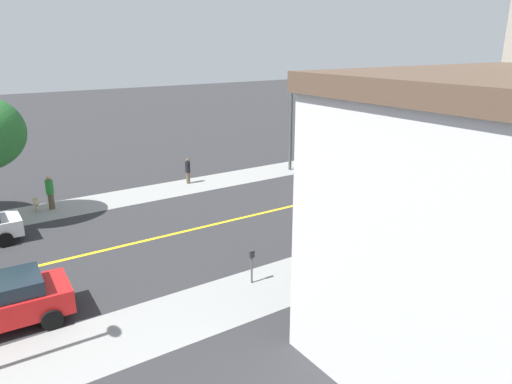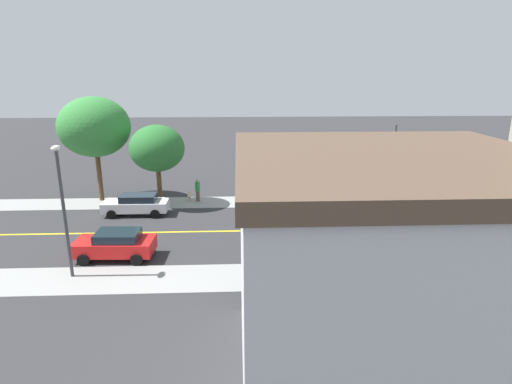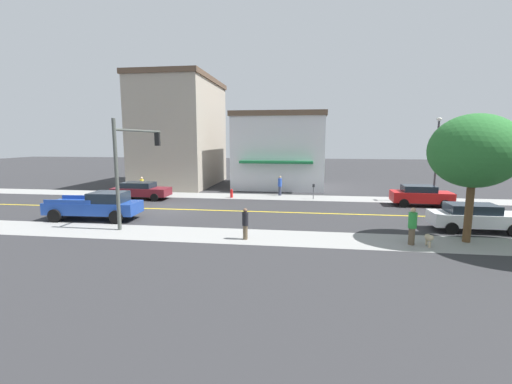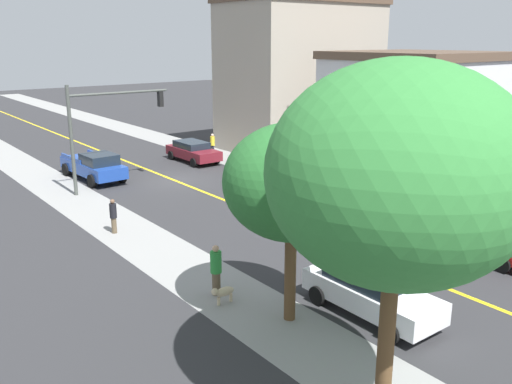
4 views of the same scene
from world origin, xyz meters
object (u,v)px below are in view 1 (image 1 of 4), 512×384
object	(u,v)px
fire_hydrant	(381,231)
small_dog	(36,203)
parking_meter	(252,262)
blue_pickup_truck	(342,158)
maroon_sedan_left_curb	(447,185)
pedestrian_black_shirt	(188,170)
pedestrian_green_shirt	(50,192)
pedestrian_yellow_shirt	(499,191)
pedestrian_blue_shirt	(342,255)
traffic_light_mast	(310,113)

from	to	relation	value
fire_hydrant	small_dog	distance (m)	17.19
parking_meter	blue_pickup_truck	distance (m)	16.50
maroon_sedan_left_curb	blue_pickup_truck	size ratio (longest dim) A/B	0.81
fire_hydrant	pedestrian_black_shirt	xyz separation A→B (m)	(12.38, 3.32, 0.47)
blue_pickup_truck	pedestrian_green_shirt	size ratio (longest dim) A/B	3.21
blue_pickup_truck	pedestrian_green_shirt	bearing A→B (deg)	-11.81
pedestrian_yellow_shirt	pedestrian_blue_shirt	xyz separation A→B (m)	(-1.24, 12.35, 0.09)
pedestrian_black_shirt	blue_pickup_truck	bearing A→B (deg)	76.52
traffic_light_mast	pedestrian_yellow_shirt	xyz separation A→B (m)	(-10.05, -4.48, -3.20)
fire_hydrant	small_dog	size ratio (longest dim) A/B	0.90
pedestrian_black_shirt	parking_meter	bearing A→B (deg)	-12.23
fire_hydrant	traffic_light_mast	world-z (taller)	traffic_light_mast
pedestrian_green_shirt	pedestrian_black_shirt	xyz separation A→B (m)	(0.21, -7.91, -0.10)
pedestrian_blue_shirt	small_dog	distance (m)	16.19
maroon_sedan_left_curb	pedestrian_green_shirt	world-z (taller)	pedestrian_green_shirt
traffic_light_mast	pedestrian_blue_shirt	size ratio (longest dim) A/B	3.43
parking_meter	traffic_light_mast	size ratio (longest dim) A/B	0.21
pedestrian_yellow_shirt	pedestrian_black_shirt	world-z (taller)	pedestrian_yellow_shirt
pedestrian_green_shirt	traffic_light_mast	bearing A→B (deg)	-157.64
fire_hydrant	pedestrian_black_shirt	world-z (taller)	pedestrian_black_shirt
traffic_light_mast	pedestrian_yellow_shirt	distance (m)	11.46
traffic_light_mast	pedestrian_black_shirt	bearing A→B (deg)	-111.50
maroon_sedan_left_curb	pedestrian_green_shirt	distance (m)	21.25
pedestrian_green_shirt	pedestrian_blue_shirt	bearing A→B (deg)	149.61
pedestrian_blue_shirt	maroon_sedan_left_curb	bearing A→B (deg)	-41.57
pedestrian_yellow_shirt	small_dog	world-z (taller)	pedestrian_yellow_shirt
blue_pickup_truck	pedestrian_green_shirt	distance (m)	18.02
pedestrian_blue_shirt	small_dog	xyz separation A→B (m)	(14.11, 7.92, -0.52)
pedestrian_blue_shirt	fire_hydrant	bearing A→B (deg)	-35.52
blue_pickup_truck	traffic_light_mast	bearing A→B (deg)	-7.76
maroon_sedan_left_curb	blue_pickup_truck	distance (m)	7.54
fire_hydrant	traffic_light_mast	bearing A→B (deg)	-21.98
parking_meter	blue_pickup_truck	xyz separation A→B (m)	(9.51, -13.48, 0.04)
traffic_light_mast	small_dog	distance (m)	16.45
pedestrian_black_shirt	maroon_sedan_left_curb	bearing A→B (deg)	48.96
pedestrian_yellow_shirt	pedestrian_blue_shirt	bearing A→B (deg)	-176.21
pedestrian_blue_shirt	small_dog	size ratio (longest dim) A/B	2.11
pedestrian_yellow_shirt	small_dog	bearing A→B (deg)	145.63
blue_pickup_truck	pedestrian_blue_shirt	xyz separation A→B (m)	(-11.05, 10.57, 0.06)
pedestrian_yellow_shirt	small_dog	xyz separation A→B (m)	(12.87, 20.27, -0.44)
traffic_light_mast	blue_pickup_truck	size ratio (longest dim) A/B	1.06
parking_meter	small_dog	size ratio (longest dim) A/B	1.52
blue_pickup_truck	pedestrian_blue_shirt	bearing A→B (deg)	43.58
fire_hydrant	blue_pickup_truck	xyz separation A→B (m)	(9.31, -6.56, 0.51)
maroon_sedan_left_curb	pedestrian_blue_shirt	xyz separation A→B (m)	(-3.55, 11.33, 0.18)
pedestrian_blue_shirt	small_dog	bearing A→B (deg)	60.33
fire_hydrant	pedestrian_yellow_shirt	xyz separation A→B (m)	(-0.50, -8.34, 0.48)
fire_hydrant	blue_pickup_truck	bearing A→B (deg)	-35.16
parking_meter	pedestrian_yellow_shirt	xyz separation A→B (m)	(-0.30, -15.26, 0.01)
fire_hydrant	pedestrian_green_shirt	bearing A→B (deg)	42.71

